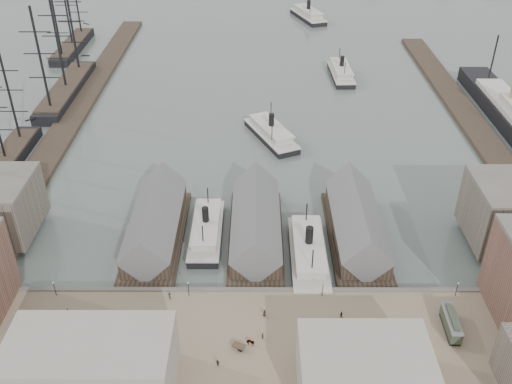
{
  "coord_description": "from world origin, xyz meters",
  "views": [
    {
      "loc": [
        0.31,
        -102.53,
        90.89
      ],
      "look_at": [
        0.0,
        30.0,
        6.0
      ],
      "focal_mm": 40.0,
      "sensor_mm": 36.0,
      "label": 1
    }
  ],
  "objects_px": {
    "horse_cart_left": "(50,328)",
    "ocean_steamer": "(511,114)",
    "horse_cart_center": "(247,344)",
    "horse_cart_right": "(320,348)",
    "tram": "(451,324)",
    "ferry_docked_west": "(206,229)"
  },
  "relations": [
    {
      "from": "ferry_docked_west",
      "to": "horse_cart_center",
      "type": "distance_m",
      "value": 41.34
    },
    {
      "from": "ferry_docked_west",
      "to": "horse_cart_right",
      "type": "xyz_separation_m",
      "value": [
        26.02,
        -40.95,
        0.59
      ]
    },
    {
      "from": "horse_cart_center",
      "to": "horse_cart_right",
      "type": "relative_size",
      "value": 1.01
    },
    {
      "from": "horse_cart_left",
      "to": "horse_cart_center",
      "type": "relative_size",
      "value": 0.97
    },
    {
      "from": "ferry_docked_west",
      "to": "ocean_steamer",
      "type": "distance_m",
      "value": 125.32
    },
    {
      "from": "horse_cart_left",
      "to": "tram",
      "type": "bearing_deg",
      "value": -75.91
    },
    {
      "from": "ferry_docked_west",
      "to": "ocean_steamer",
      "type": "relative_size",
      "value": 0.31
    },
    {
      "from": "tram",
      "to": "horse_cart_center",
      "type": "height_order",
      "value": "tram"
    },
    {
      "from": "ocean_steamer",
      "to": "horse_cart_center",
      "type": "distance_m",
      "value": 143.14
    },
    {
      "from": "ocean_steamer",
      "to": "tram",
      "type": "distance_m",
      "value": 115.52
    },
    {
      "from": "horse_cart_left",
      "to": "horse_cart_right",
      "type": "height_order",
      "value": "horse_cart_right"
    },
    {
      "from": "ferry_docked_west",
      "to": "horse_cart_center",
      "type": "xyz_separation_m",
      "value": [
        11.26,
        -39.77,
        0.57
      ]
    },
    {
      "from": "horse_cart_center",
      "to": "horse_cart_right",
      "type": "xyz_separation_m",
      "value": [
        14.76,
        -1.18,
        0.02
      ]
    },
    {
      "from": "horse_cart_right",
      "to": "horse_cart_left",
      "type": "bearing_deg",
      "value": 104.26
    },
    {
      "from": "ferry_docked_west",
      "to": "tram",
      "type": "xyz_separation_m",
      "value": [
        53.76,
        -35.13,
        1.54
      ]
    },
    {
      "from": "tram",
      "to": "horse_cart_left",
      "type": "height_order",
      "value": "tram"
    },
    {
      "from": "horse_cart_left",
      "to": "horse_cart_center",
      "type": "height_order",
      "value": "horse_cart_center"
    },
    {
      "from": "horse_cart_center",
      "to": "horse_cart_right",
      "type": "distance_m",
      "value": 14.8
    },
    {
      "from": "horse_cart_center",
      "to": "horse_cart_right",
      "type": "bearing_deg",
      "value": -71.07
    },
    {
      "from": "horse_cart_left",
      "to": "ocean_steamer",
      "type": "bearing_deg",
      "value": -38.56
    },
    {
      "from": "tram",
      "to": "horse_cart_left",
      "type": "bearing_deg",
      "value": -177.91
    },
    {
      "from": "tram",
      "to": "horse_cart_right",
      "type": "bearing_deg",
      "value": -166.25
    }
  ]
}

